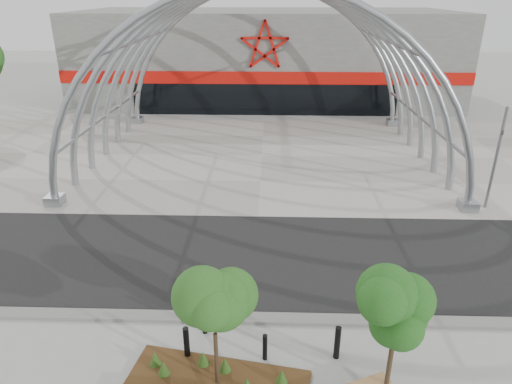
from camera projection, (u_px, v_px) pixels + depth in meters
ground at (252, 315)px, 14.83m from camera, size 140.00×140.00×0.00m
road at (256, 257)px, 18.02m from camera, size 140.00×7.00×0.02m
forecourt at (262, 156)px, 28.99m from camera, size 60.00×17.00×0.04m
kerb at (252, 318)px, 14.58m from camera, size 60.00×0.50×0.12m
arena_building at (266, 55)px, 43.78m from camera, size 34.00×15.24×8.00m
vault_canopy at (262, 156)px, 28.99m from camera, size 20.80×15.80×20.36m
planting_bed at (217, 375)px, 12.33m from camera, size 5.05×2.33×0.51m
signal_pole at (496, 157)px, 21.08m from camera, size 0.35×0.69×4.96m
street_tree_0 at (214, 311)px, 11.23m from camera, size 1.48×1.48×3.36m
street_tree_1 at (398, 312)px, 10.83m from camera, size 1.57×1.57×3.72m
bollard_0 at (179, 290)px, 15.32m from camera, size 0.14×0.14×0.87m
bollard_1 at (204, 320)px, 13.87m from camera, size 0.15×0.15×0.93m
bollard_2 at (187, 343)px, 12.89m from camera, size 0.17×0.17×1.05m
bollard_3 at (265, 347)px, 12.88m from camera, size 0.14×0.14×0.85m
bollard_4 at (337, 343)px, 12.90m from camera, size 0.17×0.17×1.07m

